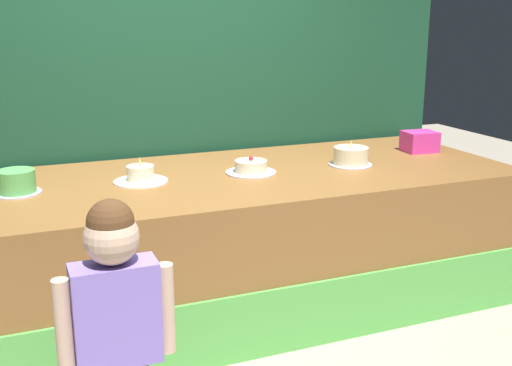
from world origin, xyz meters
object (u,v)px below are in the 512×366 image
object	(u,v)px
pink_box	(420,142)
cake_far_right	(351,157)
cake_center_left	(141,176)
cake_center_right	(251,168)
cake_far_left	(17,182)
child_figure	(116,305)

from	to	relation	value
pink_box	cake_far_right	xyz separation A→B (m)	(-0.69, -0.19, -0.02)
cake_center_left	cake_center_right	bearing A→B (deg)	-3.47
cake_far_left	cake_center_left	world-z (taller)	cake_center_left
cake_center_right	cake_far_right	distance (m)	0.69
child_figure	cake_far_left	world-z (taller)	child_figure
pink_box	cake_center_left	distance (m)	2.07
cake_center_left	cake_far_right	bearing A→B (deg)	-3.86
pink_box	cake_center_right	world-z (taller)	pink_box
cake_far_right	pink_box	bearing A→B (deg)	15.62
pink_box	cake_far_right	distance (m)	0.72
cake_center_left	cake_center_right	distance (m)	0.69
child_figure	cake_center_left	distance (m)	1.42
pink_box	cake_far_right	bearing A→B (deg)	-164.38
cake_far_left	child_figure	bearing A→B (deg)	-77.63
cake_far_right	cake_far_left	bearing A→B (deg)	177.18
cake_far_left	cake_center_left	bearing A→B (deg)	-0.73
cake_far_left	cake_far_right	size ratio (longest dim) A/B	0.90
pink_box	cake_far_left	distance (m)	2.76
pink_box	cake_far_left	xyz separation A→B (m)	(-2.76, -0.09, -0.01)
cake_center_left	pink_box	bearing A→B (deg)	2.76
cake_far_left	cake_center_left	size ratio (longest dim) A/B	0.81
cake_far_left	cake_center_left	distance (m)	0.69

